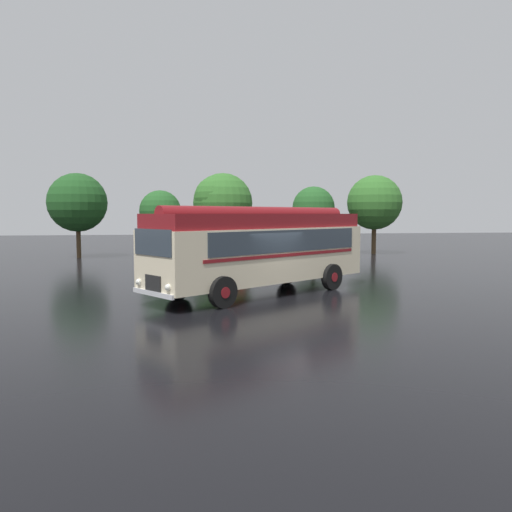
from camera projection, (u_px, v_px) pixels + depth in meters
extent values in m
plane|color=black|center=(274.00, 297.00, 19.25)|extent=(120.00, 120.00, 0.00)
cube|color=beige|center=(261.00, 254.00, 19.92)|extent=(9.60, 7.82, 2.10)
cube|color=maroon|center=(261.00, 221.00, 19.81)|extent=(9.33, 7.54, 0.56)
cylinder|color=maroon|center=(261.00, 214.00, 19.79)|extent=(8.10, 5.98, 0.60)
cube|color=#2D3842|center=(290.00, 241.00, 19.17)|extent=(6.55, 4.66, 0.84)
cube|color=#2D3842|center=(246.00, 239.00, 20.99)|extent=(6.55, 4.66, 0.84)
cube|color=maroon|center=(288.00, 255.00, 19.15)|extent=(6.71, 4.77, 0.12)
cube|color=maroon|center=(244.00, 251.00, 20.97)|extent=(6.71, 4.77, 0.12)
cube|color=#2D3842|center=(153.00, 242.00, 16.42)|extent=(1.30, 1.82, 0.88)
cube|color=black|center=(153.00, 284.00, 16.53)|extent=(0.57, 0.77, 0.56)
cube|color=silver|center=(153.00, 293.00, 16.54)|extent=(1.45, 2.00, 0.16)
sphere|color=white|center=(168.00, 287.00, 15.88)|extent=(0.22, 0.22, 0.22)
sphere|color=white|center=(139.00, 282.00, 17.17)|extent=(0.22, 0.22, 0.22)
cylinder|color=black|center=(223.00, 292.00, 16.94)|extent=(1.06, 0.86, 1.10)
cylinder|color=maroon|center=(223.00, 292.00, 16.94)|extent=(0.50, 0.48, 0.39)
cylinder|color=black|center=(179.00, 284.00, 18.82)|extent=(1.06, 0.86, 1.10)
cylinder|color=maroon|center=(179.00, 284.00, 18.82)|extent=(0.50, 0.48, 0.39)
cylinder|color=black|center=(332.00, 277.00, 21.07)|extent=(1.06, 0.86, 1.10)
cylinder|color=maroon|center=(332.00, 277.00, 21.07)|extent=(0.50, 0.48, 0.39)
cylinder|color=black|center=(287.00, 272.00, 22.94)|extent=(1.06, 0.86, 1.10)
cylinder|color=maroon|center=(287.00, 272.00, 22.94)|extent=(0.50, 0.48, 0.39)
cube|color=#144C28|center=(183.00, 253.00, 32.20)|extent=(2.13, 4.35, 0.70)
cube|color=#144C28|center=(183.00, 243.00, 32.29)|extent=(1.72, 2.33, 0.64)
cube|color=#2D3842|center=(194.00, 243.00, 32.48)|extent=(0.23, 1.92, 0.50)
cube|color=#2D3842|center=(171.00, 243.00, 32.11)|extent=(0.23, 1.92, 0.50)
cylinder|color=black|center=(200.00, 260.00, 31.19)|extent=(0.27, 0.66, 0.64)
cylinder|color=black|center=(171.00, 261.00, 30.76)|extent=(0.27, 0.66, 0.64)
cylinder|color=black|center=(194.00, 257.00, 33.71)|extent=(0.27, 0.66, 0.64)
cylinder|color=black|center=(168.00, 257.00, 33.27)|extent=(0.27, 0.66, 0.64)
cube|color=maroon|center=(232.00, 252.00, 32.83)|extent=(1.79, 4.24, 0.70)
cube|color=maroon|center=(232.00, 242.00, 32.93)|extent=(1.54, 2.22, 0.64)
cube|color=#2D3842|center=(244.00, 242.00, 33.02)|extent=(0.07, 1.93, 0.50)
cube|color=#2D3842|center=(221.00, 242.00, 32.83)|extent=(0.07, 1.93, 0.50)
cylinder|color=black|center=(248.00, 259.00, 31.68)|extent=(0.21, 0.64, 0.64)
cylinder|color=black|center=(220.00, 260.00, 31.47)|extent=(0.21, 0.64, 0.64)
cylinder|color=black|center=(244.00, 256.00, 34.26)|extent=(0.21, 0.64, 0.64)
cylinder|color=black|center=(218.00, 256.00, 34.04)|extent=(0.21, 0.64, 0.64)
cylinder|color=#4C3823|center=(79.00, 241.00, 36.38)|extent=(0.32, 0.32, 2.44)
sphere|color=#1E4C1E|center=(77.00, 202.00, 36.14)|extent=(4.25, 4.25, 4.25)
sphere|color=#1E4C1E|center=(75.00, 201.00, 35.91)|extent=(3.33, 3.33, 3.33)
cylinder|color=#4C3823|center=(161.00, 242.00, 37.11)|extent=(0.26, 0.26, 2.26)
sphere|color=#235623|center=(160.00, 211.00, 36.92)|extent=(3.07, 3.07, 3.07)
sphere|color=#235623|center=(162.00, 206.00, 36.95)|extent=(1.70, 1.70, 1.70)
cylinder|color=#4C3823|center=(223.00, 240.00, 39.46)|extent=(0.32, 0.32, 2.30)
sphere|color=#336B28|center=(223.00, 203.00, 39.22)|extent=(4.68, 4.68, 4.68)
sphere|color=#336B28|center=(216.00, 198.00, 38.76)|extent=(3.44, 3.44, 3.44)
cylinder|color=#4C3823|center=(313.00, 239.00, 38.90)|extent=(0.30, 0.30, 2.47)
sphere|color=#235623|center=(313.00, 208.00, 38.69)|extent=(3.27, 3.27, 3.27)
sphere|color=#235623|center=(314.00, 204.00, 38.58)|extent=(2.22, 2.22, 2.22)
cylinder|color=#4C3823|center=(374.00, 238.00, 39.90)|extent=(0.36, 0.36, 2.49)
sphere|color=#336B28|center=(375.00, 202.00, 39.66)|extent=(4.33, 4.33, 4.33)
sphere|color=#336B28|center=(371.00, 202.00, 39.39)|extent=(2.96, 2.96, 2.96)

